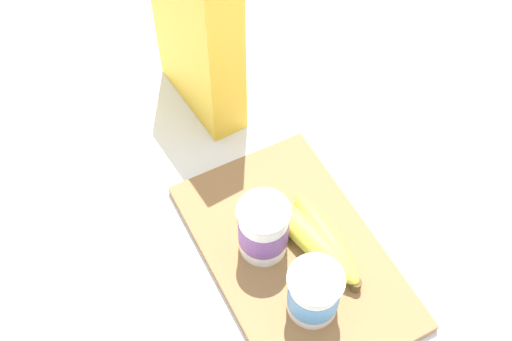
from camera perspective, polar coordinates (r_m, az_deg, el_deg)
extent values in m
plane|color=white|center=(0.91, 3.32, -7.57)|extent=(2.40, 2.40, 0.00)
cube|color=olive|center=(0.90, 3.34, -7.34)|extent=(0.35, 0.22, 0.02)
cube|color=yellow|center=(0.97, -5.17, 12.02)|extent=(0.18, 0.07, 0.29)
cylinder|color=white|center=(0.83, 5.06, -10.64)|extent=(0.06, 0.06, 0.08)
cylinder|color=#5193D1|center=(0.83, 5.06, -10.64)|extent=(0.07, 0.07, 0.04)
cylinder|color=silver|center=(0.79, 5.27, -9.43)|extent=(0.07, 0.07, 0.00)
cylinder|color=white|center=(0.86, 0.64, -5.16)|extent=(0.07, 0.07, 0.09)
cylinder|color=#7A4C99|center=(0.86, 0.64, -5.16)|extent=(0.07, 0.07, 0.04)
cylinder|color=silver|center=(0.82, 0.67, -3.55)|extent=(0.07, 0.07, 0.00)
ellipsoid|color=yellow|center=(0.89, 6.06, -5.75)|extent=(0.15, 0.04, 0.04)
ellipsoid|color=yellow|center=(0.89, 4.70, -5.73)|extent=(0.18, 0.08, 0.04)
cylinder|color=brown|center=(0.87, 8.70, -9.86)|extent=(0.01, 0.01, 0.02)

